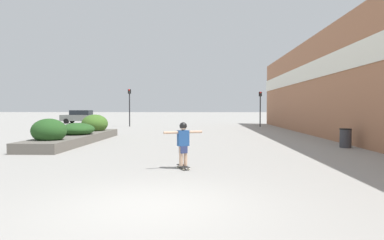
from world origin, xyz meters
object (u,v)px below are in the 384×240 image
trash_bin (345,138)px  car_leftmost (336,117)px  skateboard (183,166)px  traffic_light_left (129,101)px  car_center_left (80,117)px  traffic_light_right (260,103)px  skateboarder (183,139)px

trash_bin → car_leftmost: bearing=70.3°
skateboard → traffic_light_left: bearing=81.9°
skateboard → car_center_left: 34.36m
traffic_light_left → traffic_light_right: traffic_light_left is taller
car_leftmost → traffic_light_left: traffic_light_left is taller
skateboarder → traffic_light_left: (-6.98, 23.94, 1.64)m
skateboard → car_center_left: size_ratio=0.17×
skateboard → car_center_left: car_center_left is taller
traffic_light_left → car_leftmost: bearing=14.9°
skateboarder → trash_bin: skateboarder is taller
traffic_light_left → traffic_light_right: (13.16, -0.02, -0.17)m
car_leftmost → trash_bin: bearing=-19.7°
skateboard → traffic_light_left: traffic_light_left is taller
car_leftmost → traffic_light_right: bearing=-58.0°
skateboard → traffic_light_right: bearing=51.1°
traffic_light_right → trash_bin: bearing=-86.4°
trash_bin → car_leftmost: (8.61, 24.09, 0.35)m
car_leftmost → car_center_left: bearing=-92.0°
trash_bin → traffic_light_left: (-14.29, 18.02, 2.09)m
skateboarder → traffic_light_right: (6.18, 23.92, 1.47)m
skateboard → skateboarder: size_ratio=0.55×
trash_bin → traffic_light_left: 23.09m
skateboarder → traffic_light_right: 24.75m
car_leftmost → traffic_light_left: bearing=-75.1°
skateboarder → traffic_light_right: size_ratio=0.38×
car_leftmost → traffic_light_left: (-22.90, -6.07, 1.75)m
skateboarder → trash_bin: 9.41m
trash_bin → traffic_light_left: size_ratio=0.24×
skateboard → skateboarder: bearing=-24.4°
traffic_light_left → car_center_left: bearing=137.3°
trash_bin → traffic_light_right: 18.14m
trash_bin → traffic_light_right: size_ratio=0.26×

